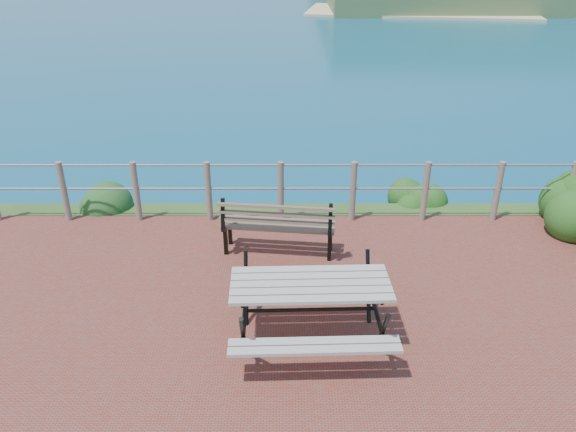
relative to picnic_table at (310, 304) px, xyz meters
name	(u,v)px	position (x,y,z in m)	size (l,w,h in m)	color
ground	(278,360)	(-0.36, -0.38, -0.48)	(10.00, 7.00, 0.12)	brown
safety_railing	(281,188)	(-0.36, 2.97, 0.10)	(9.40, 0.10, 1.00)	#6B5B4C
picnic_table	(310,304)	(0.00, 0.00, 0.00)	(1.78, 1.53, 0.74)	#A59E94
park_bench	(278,216)	(-0.38, 1.94, 0.12)	(1.65, 0.59, 0.91)	brown
shrub_right_edge	(563,227)	(4.16, 2.75, -0.48)	(1.16, 1.16, 1.65)	#224816
shrub_lip_west	(99,208)	(-3.47, 3.43, -0.48)	(0.88, 0.88, 0.67)	#1C4A1F
shrub_lip_east	(416,197)	(2.03, 3.86, -0.48)	(0.77, 0.77, 0.51)	#224816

